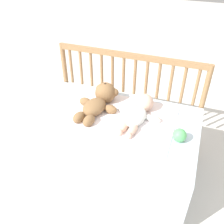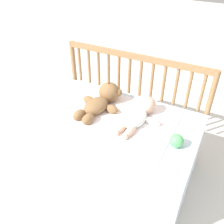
% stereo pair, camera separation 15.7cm
% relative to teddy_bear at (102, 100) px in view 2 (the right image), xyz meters
% --- Properties ---
extents(ground_plane, '(12.00, 12.00, 0.00)m').
position_rel_teddy_bear_xyz_m(ground_plane, '(0.13, -0.11, -0.52)').
color(ground_plane, silver).
extents(crib_mattress, '(1.09, 0.69, 0.46)m').
position_rel_teddy_bear_xyz_m(crib_mattress, '(0.13, -0.11, -0.29)').
color(crib_mattress, silver).
rests_on(crib_mattress, ground_plane).
extents(crib_rail, '(1.09, 0.04, 0.77)m').
position_rel_teddy_bear_xyz_m(crib_rail, '(0.13, 0.26, 0.03)').
color(crib_rail, '#997047').
rests_on(crib_rail, ground_plane).
extents(blanket, '(0.78, 0.51, 0.01)m').
position_rel_teddy_bear_xyz_m(blanket, '(0.13, -0.07, -0.05)').
color(blanket, white).
rests_on(blanket, crib_mattress).
extents(teddy_bear, '(0.29, 0.41, 0.15)m').
position_rel_teddy_bear_xyz_m(teddy_bear, '(0.00, 0.00, 0.00)').
color(teddy_bear, olive).
rests_on(teddy_bear, crib_mattress).
extents(baby, '(0.30, 0.39, 0.12)m').
position_rel_teddy_bear_xyz_m(baby, '(0.28, -0.03, -0.01)').
color(baby, white).
rests_on(baby, crib_mattress).
extents(toy_ball, '(0.08, 0.08, 0.08)m').
position_rel_teddy_bear_xyz_m(toy_ball, '(0.56, -0.15, -0.02)').
color(toy_ball, '#59BF66').
rests_on(toy_ball, crib_mattress).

